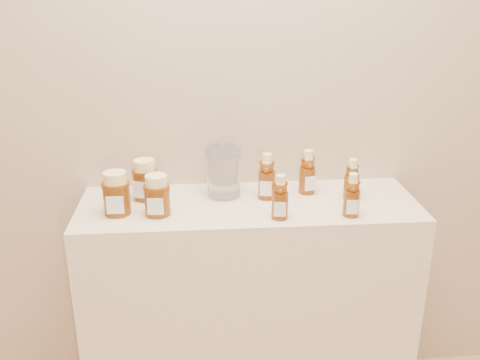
{
  "coord_description": "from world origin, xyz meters",
  "views": [
    {
      "loc": [
        -0.17,
        -0.17,
        1.66
      ],
      "look_at": [
        -0.03,
        1.52,
        1.0
      ],
      "focal_mm": 40.0,
      "sensor_mm": 36.0,
      "label": 1
    }
  ],
  "objects_px": {
    "bear_bottle_back_left": "(267,173)",
    "honey_jar_left": "(116,193)",
    "bear_bottle_front_left": "(280,194)",
    "glass_canister": "(224,170)",
    "display_table": "(248,310)"
  },
  "relations": [
    {
      "from": "bear_bottle_back_left",
      "to": "honey_jar_left",
      "type": "xyz_separation_m",
      "value": [
        -0.52,
        -0.09,
        -0.02
      ]
    },
    {
      "from": "bear_bottle_back_left",
      "to": "display_table",
      "type": "bearing_deg",
      "value": -135.53
    },
    {
      "from": "display_table",
      "to": "bear_bottle_front_left",
      "type": "bearing_deg",
      "value": -55.75
    },
    {
      "from": "bear_bottle_back_left",
      "to": "glass_canister",
      "type": "height_order",
      "value": "glass_canister"
    },
    {
      "from": "display_table",
      "to": "bear_bottle_front_left",
      "type": "xyz_separation_m",
      "value": [
        0.09,
        -0.13,
        0.54
      ]
    },
    {
      "from": "bear_bottle_front_left",
      "to": "display_table",
      "type": "bearing_deg",
      "value": 132.55
    },
    {
      "from": "bear_bottle_front_left",
      "to": "bear_bottle_back_left",
      "type": "bearing_deg",
      "value": 105.7
    },
    {
      "from": "bear_bottle_front_left",
      "to": "glass_canister",
      "type": "xyz_separation_m",
      "value": [
        -0.17,
        0.21,
        0.01
      ]
    },
    {
      "from": "honey_jar_left",
      "to": "bear_bottle_back_left",
      "type": "bearing_deg",
      "value": 9.96
    },
    {
      "from": "bear_bottle_back_left",
      "to": "honey_jar_left",
      "type": "bearing_deg",
      "value": -157.15
    },
    {
      "from": "bear_bottle_front_left",
      "to": "honey_jar_left",
      "type": "height_order",
      "value": "bear_bottle_front_left"
    },
    {
      "from": "honey_jar_left",
      "to": "glass_canister",
      "type": "bearing_deg",
      "value": 19.18
    },
    {
      "from": "bear_bottle_front_left",
      "to": "honey_jar_left",
      "type": "relative_size",
      "value": 1.16
    },
    {
      "from": "bear_bottle_back_left",
      "to": "bear_bottle_front_left",
      "type": "bearing_deg",
      "value": -69.83
    },
    {
      "from": "bear_bottle_back_left",
      "to": "glass_canister",
      "type": "bearing_deg",
      "value": 179.46
    }
  ]
}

